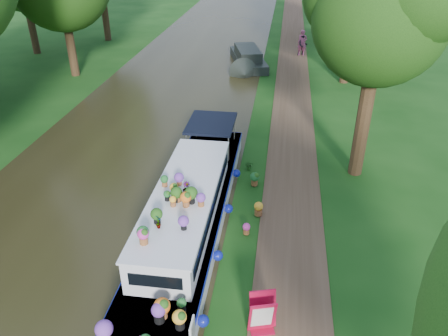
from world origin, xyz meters
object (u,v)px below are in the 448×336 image
pedestrian_dark (303,45)px  sandwich_board (262,315)px  pedestrian_pink (302,43)px  plant_boat (186,217)px  second_boat (248,59)px

pedestrian_dark → sandwich_board: bearing=-107.9°
sandwich_board → pedestrian_pink: pedestrian_pink is taller
sandwich_board → pedestrian_pink: (1.41, 26.80, 0.47)m
plant_boat → pedestrian_dark: (4.15, 23.42, -0.05)m
pedestrian_pink → sandwich_board: bearing=-94.0°
sandwich_board → pedestrian_dark: size_ratio=0.71×
second_boat → pedestrian_pink: (3.91, 3.35, 0.47)m
sandwich_board → pedestrian_pink: bearing=70.7°
plant_boat → pedestrian_dark: size_ratio=8.70×
plant_boat → pedestrian_pink: size_ratio=7.03×
plant_boat → pedestrian_pink: plant_boat is taller
plant_boat → sandwich_board: 4.35m
plant_boat → sandwich_board: bearing=-51.6°
second_boat → pedestrian_dark: size_ratio=4.51×
plant_boat → sandwich_board: (2.70, -3.40, -0.33)m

